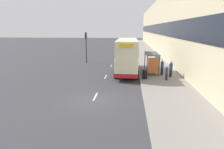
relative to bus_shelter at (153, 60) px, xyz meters
The scene contains 17 objects.
ground_plane 11.64m from the bus_shelter, 120.16° to the right, with size 220.00×220.00×0.00m, color #38383D.
pavement 28.63m from the bus_shelter, 88.54° to the left, with size 5.00×93.00×0.14m.
terrace_facade 29.27m from the bus_shelter, 80.62° to the left, with size 3.10×93.00×12.33m.
lane_mark_0 10.96m from the bus_shelter, 122.30° to the right, with size 0.12×2.00×0.01m.
lane_mark_1 6.37m from the bus_shelter, 161.36° to the right, with size 0.12×2.00×0.01m.
lane_mark_2 8.01m from the bus_shelter, 137.79° to the left, with size 0.12×2.00×0.01m.
lane_mark_3 13.82m from the bus_shelter, 114.93° to the left, with size 0.12×2.00×0.01m.
lane_mark_4 20.52m from the bus_shelter, 106.41° to the left, with size 0.12×2.00×0.01m.
lane_mark_5 27.46m from the bus_shelter, 102.16° to the left, with size 0.12×2.00×0.01m.
bus_shelter is the anchor object (origin of this frame).
double_decker_bus_near 3.37m from the bus_shelter, behind, with size 2.85×10.05×4.30m.
car_0 59.14m from the bus_shelter, 92.88° to the left, with size 1.95×3.99×1.69m.
pedestrian_at_shelter 1.62m from the bus_shelter, 46.88° to the right, with size 0.36×0.36×1.82m.
pedestrian_1 3.71m from the bus_shelter, 72.32° to the right, with size 0.32×0.32×1.61m.
pedestrian_2 2.73m from the bus_shelter, 45.39° to the right, with size 0.37×0.37×1.87m.
litter_bin 3.50m from the bus_shelter, 111.85° to the right, with size 0.55×0.55×1.05m.
traffic_light_far_kerb 12.81m from the bus_shelter, 143.12° to the left, with size 0.30×0.32×5.09m.
Camera 1 is at (2.85, -15.07, 5.64)m, focal length 32.00 mm.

